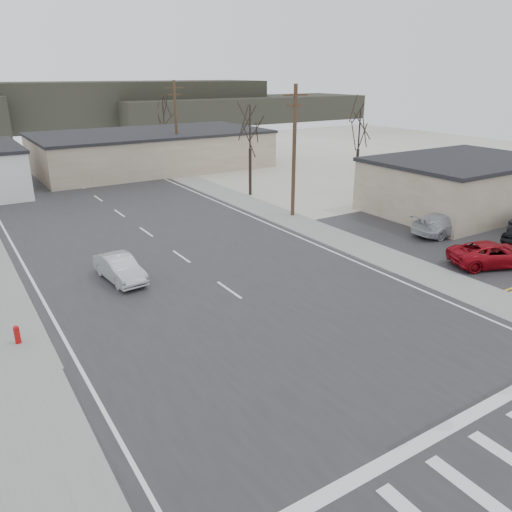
{
  "coord_description": "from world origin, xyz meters",
  "views": [
    {
      "loc": [
        -11.66,
        -12.93,
        10.76
      ],
      "look_at": [
        0.23,
        5.74,
        2.6
      ],
      "focal_mm": 35.0,
      "sensor_mm": 36.0,
      "label": 1
    }
  ],
  "objects_px": {
    "car_far_a": "(117,157)",
    "sedan_crossing": "(120,268)",
    "car_parked_silver": "(446,224)",
    "car_far_b": "(7,164)",
    "car_parked_red": "(493,254)",
    "fire_hydrant": "(17,335)"
  },
  "relations": [
    {
      "from": "car_far_a",
      "to": "sedan_crossing",
      "type": "bearing_deg",
      "value": 60.23
    },
    {
      "from": "car_parked_silver",
      "to": "car_far_b",
      "type": "bearing_deg",
      "value": 31.46
    },
    {
      "from": "car_parked_silver",
      "to": "car_parked_red",
      "type": "bearing_deg",
      "value": 156.93
    },
    {
      "from": "car_parked_silver",
      "to": "fire_hydrant",
      "type": "bearing_deg",
      "value": 94.69
    },
    {
      "from": "sedan_crossing",
      "to": "car_far_b",
      "type": "distance_m",
      "value": 39.65
    },
    {
      "from": "car_far_b",
      "to": "car_parked_silver",
      "type": "height_order",
      "value": "car_parked_silver"
    },
    {
      "from": "sedan_crossing",
      "to": "car_parked_red",
      "type": "relative_size",
      "value": 0.83
    },
    {
      "from": "car_far_a",
      "to": "car_parked_red",
      "type": "height_order",
      "value": "car_far_a"
    },
    {
      "from": "car_far_a",
      "to": "car_far_b",
      "type": "distance_m",
      "value": 12.43
    },
    {
      "from": "car_parked_red",
      "to": "car_parked_silver",
      "type": "bearing_deg",
      "value": -4.93
    },
    {
      "from": "fire_hydrant",
      "to": "sedan_crossing",
      "type": "relative_size",
      "value": 0.21
    },
    {
      "from": "car_far_b",
      "to": "car_parked_red",
      "type": "distance_m",
      "value": 53.02
    },
    {
      "from": "car_far_a",
      "to": "car_parked_silver",
      "type": "relative_size",
      "value": 1.09
    },
    {
      "from": "sedan_crossing",
      "to": "car_parked_red",
      "type": "height_order",
      "value": "car_parked_red"
    },
    {
      "from": "sedan_crossing",
      "to": "car_far_b",
      "type": "bearing_deg",
      "value": 85.06
    },
    {
      "from": "fire_hydrant",
      "to": "car_far_b",
      "type": "height_order",
      "value": "car_far_b"
    },
    {
      "from": "fire_hydrant",
      "to": "car_far_a",
      "type": "relative_size",
      "value": 0.15
    },
    {
      "from": "car_far_b",
      "to": "car_parked_red",
      "type": "relative_size",
      "value": 0.7
    },
    {
      "from": "fire_hydrant",
      "to": "sedan_crossing",
      "type": "xyz_separation_m",
      "value": [
        5.85,
        4.37,
        0.28
      ]
    },
    {
      "from": "fire_hydrant",
      "to": "car_parked_red",
      "type": "relative_size",
      "value": 0.17
    },
    {
      "from": "fire_hydrant",
      "to": "sedan_crossing",
      "type": "distance_m",
      "value": 7.3
    },
    {
      "from": "sedan_crossing",
      "to": "car_parked_silver",
      "type": "relative_size",
      "value": 0.78
    }
  ]
}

